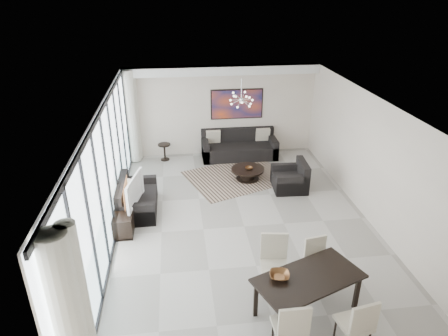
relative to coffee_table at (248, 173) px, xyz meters
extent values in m
cube|color=#A8A39B|center=(-0.52, -2.42, -0.18)|extent=(6.00, 9.00, 0.02)
cube|color=white|center=(-0.52, -2.42, 2.70)|extent=(6.00, 9.00, 0.02)
cube|color=silver|center=(-0.52, 2.07, 1.26)|extent=(6.00, 0.02, 2.90)
cube|color=silver|center=(-0.52, -6.91, 1.26)|extent=(6.00, 0.02, 2.90)
cube|color=silver|center=(2.47, -2.42, 1.26)|extent=(0.02, 9.00, 2.90)
cube|color=silver|center=(-3.50, -2.42, 1.26)|extent=(0.01, 8.95, 2.85)
cube|color=black|center=(-3.46, -2.42, 2.66)|extent=(0.04, 8.95, 0.10)
cube|color=black|center=(-3.46, -2.42, -0.16)|extent=(0.04, 8.95, 0.06)
cube|color=black|center=(-3.46, -6.42, 1.26)|extent=(0.04, 0.05, 2.88)
cube|color=black|center=(-3.46, -5.42, 1.26)|extent=(0.04, 0.05, 2.88)
cube|color=black|center=(-3.46, -4.42, 1.26)|extent=(0.04, 0.05, 2.88)
cube|color=black|center=(-3.46, -3.42, 1.26)|extent=(0.04, 0.05, 2.88)
cube|color=black|center=(-3.46, -2.42, 1.26)|extent=(0.04, 0.05, 2.88)
cube|color=black|center=(-3.46, -1.42, 1.26)|extent=(0.04, 0.05, 2.88)
cube|color=black|center=(-3.46, -0.42, 1.26)|extent=(0.04, 0.05, 2.88)
cube|color=black|center=(-3.46, 0.58, 1.26)|extent=(0.04, 0.05, 2.88)
cube|color=black|center=(-3.46, 1.58, 1.26)|extent=(0.04, 0.05, 2.88)
cylinder|color=white|center=(-3.32, -6.57, 1.26)|extent=(0.36, 0.36, 2.85)
cylinder|color=white|center=(-3.32, 1.73, 1.26)|extent=(0.36, 0.36, 2.85)
cube|color=white|center=(-0.52, 1.88, 2.58)|extent=(5.98, 0.40, 0.26)
cube|color=#CB481C|center=(-0.02, 2.05, 1.46)|extent=(1.68, 0.04, 0.98)
cylinder|color=silver|center=(-0.22, 0.08, 2.44)|extent=(0.02, 0.02, 0.55)
sphere|color=silver|center=(-0.22, 0.08, 2.16)|extent=(0.12, 0.12, 0.12)
cube|color=black|center=(-0.27, 0.18, -0.18)|extent=(3.31, 2.94, 0.01)
cylinder|color=black|center=(0.00, 0.00, 0.13)|extent=(0.95, 0.95, 0.04)
cylinder|color=black|center=(0.00, 0.00, -0.04)|extent=(0.42, 0.42, 0.30)
cylinder|color=black|center=(0.00, 0.00, -0.17)|extent=(0.67, 0.67, 0.03)
imported|color=brown|center=(0.02, -0.05, 0.18)|extent=(0.27, 0.27, 0.07)
cube|color=black|center=(0.01, 1.60, 0.03)|extent=(2.39, 0.98, 0.43)
cube|color=black|center=(0.01, 1.99, 0.46)|extent=(2.39, 0.20, 0.43)
cube|color=black|center=(-1.09, 1.60, 0.13)|extent=(0.20, 0.98, 0.63)
cube|color=black|center=(1.11, 1.60, 0.13)|extent=(0.20, 0.98, 0.63)
cube|color=black|center=(-3.02, -1.36, 0.01)|extent=(0.90, 1.60, 0.40)
cube|color=black|center=(-3.37, -1.36, 0.41)|extent=(0.18, 1.60, 0.40)
cube|color=black|center=(-3.02, -2.07, 0.10)|extent=(0.90, 0.18, 0.58)
cube|color=black|center=(-3.02, -0.65, 0.10)|extent=(0.90, 0.18, 0.58)
cube|color=black|center=(1.03, -0.71, 0.01)|extent=(0.94, 0.98, 0.39)
cube|color=black|center=(1.39, -0.72, 0.40)|extent=(0.23, 0.95, 0.39)
cube|color=black|center=(1.05, -0.33, 0.10)|extent=(0.90, 0.22, 0.57)
cube|color=black|center=(1.01, -1.09, 0.10)|extent=(0.90, 0.22, 0.57)
cylinder|color=black|center=(-2.38, 1.68, 0.33)|extent=(0.40, 0.40, 0.04)
cylinder|color=black|center=(-2.38, 1.68, 0.07)|extent=(0.06, 0.06, 0.49)
cylinder|color=black|center=(-2.38, 1.68, -0.17)|extent=(0.28, 0.28, 0.03)
cube|color=black|center=(-3.28, -1.89, 0.06)|extent=(0.44, 1.56, 0.49)
imported|color=gray|center=(-3.12, -1.83, 0.63)|extent=(0.40, 1.17, 0.67)
cube|color=black|center=(0.09, -5.17, 0.55)|extent=(2.02, 1.52, 0.04)
cube|color=black|center=(-0.53, -5.80, 0.17)|extent=(0.07, 0.07, 0.72)
cube|color=black|center=(-0.79, -5.14, 0.17)|extent=(0.07, 0.07, 0.72)
cube|color=black|center=(0.97, -5.20, 0.17)|extent=(0.07, 0.07, 0.72)
cube|color=black|center=(0.71, -4.54, 0.17)|extent=(0.07, 0.07, 0.72)
cube|color=beige|center=(-0.44, -5.90, 0.29)|extent=(0.48, 0.48, 0.06)
cube|color=beige|center=(-0.44, -6.11, 0.56)|extent=(0.48, 0.06, 0.58)
cylinder|color=black|center=(-0.63, -5.71, 0.04)|extent=(0.04, 0.04, 0.45)
cube|color=beige|center=(0.57, -5.94, 0.28)|extent=(0.54, 0.54, 0.06)
cube|color=beige|center=(0.61, -6.14, 0.54)|extent=(0.47, 0.13, 0.57)
cylinder|color=black|center=(0.36, -5.80, 0.03)|extent=(0.04, 0.04, 0.44)
cube|color=beige|center=(-0.33, -4.52, 0.31)|extent=(0.56, 0.56, 0.06)
cube|color=beige|center=(-0.30, -4.31, 0.59)|extent=(0.50, 0.12, 0.60)
cylinder|color=black|center=(-0.17, -4.74, 0.04)|extent=(0.04, 0.04, 0.46)
cylinder|color=black|center=(-0.49, -4.30, 0.04)|extent=(0.04, 0.04, 0.46)
cube|color=beige|center=(0.51, -4.52, 0.25)|extent=(0.51, 0.51, 0.06)
cube|color=beige|center=(0.48, -4.34, 0.49)|extent=(0.44, 0.13, 0.53)
cylinder|color=black|center=(0.71, -4.66, 0.02)|extent=(0.04, 0.04, 0.41)
cylinder|color=black|center=(0.31, -4.39, 0.02)|extent=(0.04, 0.04, 0.41)
imported|color=brown|center=(-0.40, -5.11, 0.61)|extent=(0.39, 0.39, 0.08)
camera|label=1|loc=(-1.97, -10.17, 5.04)|focal=32.00mm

